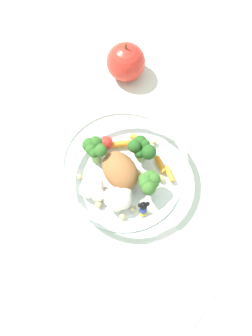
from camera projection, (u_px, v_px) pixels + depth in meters
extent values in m
plane|color=silver|center=(124.00, 176.00, 0.69)|extent=(2.40, 2.40, 0.00)
cylinder|color=white|center=(126.00, 174.00, 0.69)|extent=(0.20, 0.20, 0.01)
torus|color=white|center=(126.00, 163.00, 0.65)|extent=(0.21, 0.21, 0.01)
ellipsoid|color=#935B33|center=(120.00, 170.00, 0.66)|extent=(0.06, 0.07, 0.05)
cylinder|color=#7FAD5B|center=(149.00, 187.00, 0.66)|extent=(0.02, 0.02, 0.02)
sphere|color=#386B28|center=(154.00, 179.00, 0.64)|extent=(0.02, 0.02, 0.02)
sphere|color=#386B28|center=(151.00, 177.00, 0.64)|extent=(0.02, 0.02, 0.02)
sphere|color=#386B28|center=(148.00, 177.00, 0.64)|extent=(0.02, 0.02, 0.02)
sphere|color=#386B28|center=(144.00, 179.00, 0.64)|extent=(0.02, 0.02, 0.02)
sphere|color=#386B28|center=(146.00, 183.00, 0.64)|extent=(0.02, 0.02, 0.02)
sphere|color=#386B28|center=(149.00, 188.00, 0.63)|extent=(0.02, 0.02, 0.02)
sphere|color=#386B28|center=(152.00, 185.00, 0.64)|extent=(0.02, 0.02, 0.02)
sphere|color=#386B28|center=(154.00, 183.00, 0.64)|extent=(0.02, 0.02, 0.02)
cylinder|color=#7FAD5B|center=(141.00, 154.00, 0.69)|extent=(0.02, 0.02, 0.02)
sphere|color=#23561E|center=(145.00, 144.00, 0.67)|extent=(0.02, 0.02, 0.02)
sphere|color=#23561E|center=(140.00, 143.00, 0.67)|extent=(0.02, 0.02, 0.02)
sphere|color=#23561E|center=(134.00, 146.00, 0.66)|extent=(0.02, 0.02, 0.02)
sphere|color=#23561E|center=(139.00, 153.00, 0.67)|extent=(0.02, 0.02, 0.02)
sphere|color=#23561E|center=(148.00, 150.00, 0.66)|extent=(0.03, 0.03, 0.03)
cylinder|color=#7FAD5B|center=(96.00, 156.00, 0.68)|extent=(0.02, 0.02, 0.03)
sphere|color=#2D6023|center=(99.00, 147.00, 0.66)|extent=(0.02, 0.02, 0.02)
sphere|color=#2D6023|center=(96.00, 143.00, 0.67)|extent=(0.02, 0.02, 0.02)
sphere|color=#2D6023|center=(89.00, 145.00, 0.66)|extent=(0.02, 0.02, 0.02)
sphere|color=#2D6023|center=(91.00, 149.00, 0.66)|extent=(0.02, 0.02, 0.02)
sphere|color=#2D6023|center=(94.00, 153.00, 0.66)|extent=(0.02, 0.02, 0.02)
sphere|color=#2D6023|center=(101.00, 151.00, 0.65)|extent=(0.02, 0.02, 0.02)
sphere|color=silver|center=(124.00, 194.00, 0.65)|extent=(0.03, 0.03, 0.03)
sphere|color=silver|center=(116.00, 195.00, 0.65)|extent=(0.03, 0.03, 0.03)
sphere|color=silver|center=(111.00, 196.00, 0.65)|extent=(0.03, 0.03, 0.03)
sphere|color=silver|center=(111.00, 200.00, 0.65)|extent=(0.02, 0.02, 0.02)
sphere|color=silver|center=(116.00, 203.00, 0.65)|extent=(0.03, 0.03, 0.03)
sphere|color=silver|center=(122.00, 200.00, 0.65)|extent=(0.03, 0.03, 0.03)
sphere|color=silver|center=(96.00, 184.00, 0.66)|extent=(0.02, 0.02, 0.02)
sphere|color=silver|center=(89.00, 184.00, 0.66)|extent=(0.02, 0.02, 0.02)
sphere|color=silver|center=(88.00, 190.00, 0.66)|extent=(0.03, 0.03, 0.03)
sphere|color=silver|center=(98.00, 195.00, 0.66)|extent=(0.02, 0.02, 0.02)
cube|color=yellow|center=(143.00, 211.00, 0.66)|extent=(0.02, 0.02, 0.00)
cylinder|color=#1933B2|center=(143.00, 209.00, 0.65)|extent=(0.02, 0.02, 0.02)
sphere|color=black|center=(143.00, 206.00, 0.63)|extent=(0.01, 0.01, 0.01)
sphere|color=black|center=(147.00, 204.00, 0.63)|extent=(0.01, 0.01, 0.01)
sphere|color=black|center=(140.00, 205.00, 0.63)|extent=(0.01, 0.01, 0.01)
cylinder|color=orange|center=(138.00, 138.00, 0.71)|extent=(0.02, 0.03, 0.01)
cylinder|color=orange|center=(169.00, 174.00, 0.68)|extent=(0.01, 0.03, 0.01)
cylinder|color=orange|center=(121.00, 144.00, 0.70)|extent=(0.04, 0.02, 0.01)
cylinder|color=orange|center=(160.00, 165.00, 0.69)|extent=(0.01, 0.03, 0.01)
sphere|color=red|center=(107.00, 142.00, 0.70)|extent=(0.02, 0.02, 0.02)
sphere|color=tan|center=(122.00, 217.00, 0.65)|extent=(0.01, 0.01, 0.01)
sphere|color=#D1B775|center=(79.00, 177.00, 0.68)|extent=(0.01, 0.01, 0.01)
sphere|color=#D1B775|center=(133.00, 209.00, 0.65)|extent=(0.01, 0.01, 0.01)
sphere|color=tan|center=(154.00, 142.00, 0.71)|extent=(0.01, 0.01, 0.01)
sphere|color=#D1B775|center=(98.00, 204.00, 0.66)|extent=(0.01, 0.01, 0.01)
sphere|color=#D1B775|center=(160.00, 178.00, 0.68)|extent=(0.01, 0.01, 0.01)
sphere|color=tan|center=(141.00, 175.00, 0.68)|extent=(0.01, 0.01, 0.01)
sphere|color=#D1B775|center=(144.00, 141.00, 0.71)|extent=(0.01, 0.01, 0.01)
sphere|color=red|center=(126.00, 62.00, 0.75)|extent=(0.07, 0.07, 0.07)
cylinder|color=brown|center=(126.00, 46.00, 0.71)|extent=(0.00, 0.00, 0.01)
cube|color=white|center=(173.00, 282.00, 0.62)|extent=(0.18, 0.17, 0.01)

